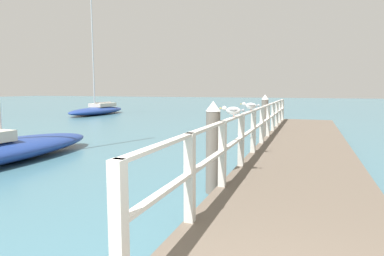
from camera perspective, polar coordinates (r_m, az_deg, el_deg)
pier_deck at (r=10.53m, az=18.55°, el=-3.86°), size 2.64×18.00×0.38m
pier_railing at (r=10.50m, az=11.96°, el=1.22°), size 0.12×16.52×1.14m
dock_piling_near at (r=6.53m, az=3.64°, el=-3.31°), size 0.29×0.29×1.83m
dock_piling_far at (r=14.17m, az=12.41°, el=1.97°), size 0.29×0.29×1.83m
seagull_foreground at (r=6.42m, az=7.06°, el=3.06°), size 0.48×0.19×0.21m
seagull_background at (r=8.37m, az=10.05°, el=3.85°), size 0.45×0.25×0.21m
boat_0 at (r=28.04m, az=-15.93°, el=3.04°), size 2.21×6.81×9.38m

